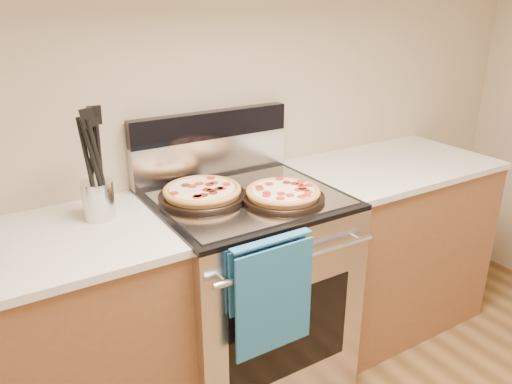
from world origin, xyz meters
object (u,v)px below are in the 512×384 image
range_body (247,294)px  pepperoni_pizza_front (283,194)px  utensil_crock (98,200)px  pepperoni_pizza_back (202,192)px

range_body → pepperoni_pizza_front: (0.11, -0.11, 0.50)m
pepperoni_pizza_front → utensil_crock: (-0.67, 0.24, 0.03)m
pepperoni_pizza_back → pepperoni_pizza_front: bearing=-33.9°
range_body → utensil_crock: bearing=167.5°
pepperoni_pizza_back → utensil_crock: size_ratio=2.41×
utensil_crock → pepperoni_pizza_front: bearing=-19.5°
range_body → pepperoni_pizza_back: (-0.17, 0.07, 0.50)m
range_body → utensil_crock: utensil_crock is taller
range_body → pepperoni_pizza_back: pepperoni_pizza_back is taller
range_body → pepperoni_pizza_front: pepperoni_pizza_front is taller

